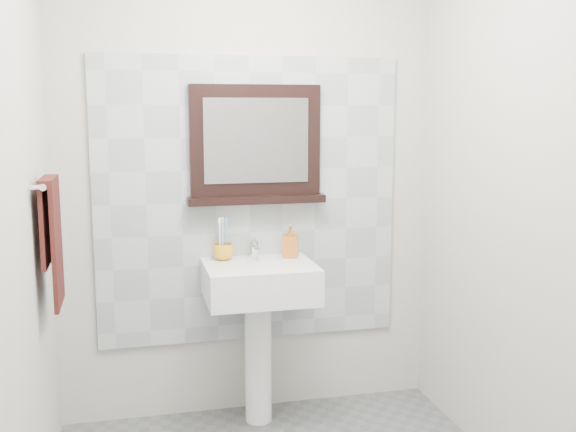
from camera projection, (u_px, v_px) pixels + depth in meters
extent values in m
cube|color=#BCB9B3|center=(249.00, 182.00, 3.54)|extent=(2.00, 0.01, 2.50)
cube|color=#BCB9B3|center=(434.00, 289.00, 1.43)|extent=(2.00, 0.01, 2.50)
cube|color=#BCB9B3|center=(14.00, 223.00, 2.25)|extent=(0.01, 2.20, 2.50)
cube|color=#BCB9B3|center=(541.00, 204.00, 2.72)|extent=(0.01, 2.20, 2.50)
cube|color=#A6B0B4|center=(250.00, 201.00, 3.55)|extent=(1.60, 0.02, 1.50)
cylinder|color=white|center=(258.00, 359.00, 3.51)|extent=(0.14, 0.14, 0.68)
cube|color=white|center=(260.00, 282.00, 3.39)|extent=(0.55, 0.44, 0.18)
cylinder|color=silver|center=(261.00, 268.00, 3.36)|extent=(0.32, 0.32, 0.02)
cylinder|color=#4C4C4F|center=(260.00, 266.00, 3.36)|extent=(0.04, 0.04, 0.00)
cylinder|color=silver|center=(254.00, 249.00, 3.51)|extent=(0.04, 0.04, 0.09)
cylinder|color=silver|center=(256.00, 247.00, 3.47)|extent=(0.02, 0.10, 0.02)
cube|color=silver|center=(253.00, 239.00, 3.52)|extent=(0.02, 0.07, 0.01)
imported|color=gold|center=(223.00, 252.00, 3.47)|extent=(0.11, 0.11, 0.08)
cylinder|color=white|center=(220.00, 240.00, 3.44)|extent=(0.01, 0.01, 0.19)
cube|color=white|center=(219.00, 221.00, 3.43)|extent=(0.01, 0.01, 0.03)
cylinder|color=#598ACC|center=(226.00, 240.00, 3.45)|extent=(0.01, 0.01, 0.19)
cube|color=#598ACC|center=(226.00, 220.00, 3.44)|extent=(0.01, 0.01, 0.03)
cylinder|color=white|center=(222.00, 239.00, 3.47)|extent=(0.01, 0.01, 0.19)
cube|color=white|center=(222.00, 220.00, 3.46)|extent=(0.01, 0.01, 0.03)
cylinder|color=#598ACC|center=(221.00, 239.00, 3.46)|extent=(0.01, 0.01, 0.19)
cube|color=#598ACC|center=(220.00, 220.00, 3.45)|extent=(0.01, 0.01, 0.03)
imported|color=#BA4115|center=(290.00, 241.00, 3.52)|extent=(0.10, 0.10, 0.17)
cube|color=black|center=(255.00, 140.00, 3.48)|extent=(0.68, 0.06, 0.57)
cube|color=#99999E|center=(257.00, 141.00, 3.45)|extent=(0.54, 0.01, 0.43)
cube|color=black|center=(257.00, 199.00, 3.50)|extent=(0.72, 0.11, 0.04)
cylinder|color=silver|center=(48.00, 182.00, 2.80)|extent=(0.03, 0.40, 0.03)
cylinder|color=silver|center=(35.00, 187.00, 2.61)|extent=(0.05, 0.02, 0.02)
cylinder|color=silver|center=(46.00, 178.00, 2.98)|extent=(0.05, 0.02, 0.02)
cube|color=#33110E|center=(57.00, 245.00, 2.85)|extent=(0.02, 0.30, 0.52)
cube|color=#33110E|center=(46.00, 225.00, 2.83)|extent=(0.02, 0.30, 0.34)
cube|color=#33110E|center=(48.00, 181.00, 2.80)|extent=(0.06, 0.30, 0.03)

